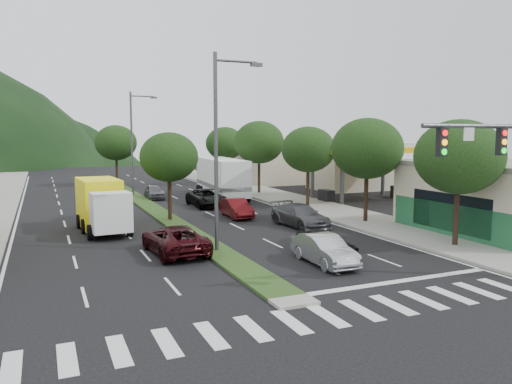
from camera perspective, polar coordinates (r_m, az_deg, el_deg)
name	(u,v)px	position (r m, az deg, el deg)	size (l,w,h in m)	color
ground	(288,299)	(18.65, 3.66, -12.15)	(160.00, 160.00, 0.00)	black
sidewalk_right	(286,199)	(45.99, 3.42, -0.78)	(5.00, 90.00, 0.15)	gray
median	(143,202)	(44.85, -12.78, -1.14)	(1.60, 56.00, 0.12)	#233C15
crosswalk	(315,318)	(17.00, 6.81, -14.07)	(19.00, 2.20, 0.01)	silver
traffic_signal	(509,168)	(22.24, 26.94, 2.42)	(6.12, 0.40, 7.00)	#47494C
storefront_right	(506,200)	(34.15, 26.66, -0.80)	(9.00, 10.00, 4.00)	beige
gas_canopy	(365,149)	(46.43, 12.36, 4.81)	(12.20, 8.20, 5.25)	silver
bldg_right_far	(269,160)	(65.85, 1.44, 3.67)	(10.00, 16.00, 5.20)	beige
tree_r_a	(459,157)	(28.14, 22.18, 3.74)	(4.60, 4.60, 6.63)	black
tree_r_b	(367,149)	(34.22, 12.59, 4.86)	(4.80, 4.80, 6.94)	black
tree_r_c	(308,150)	(40.98, 6.00, 4.84)	(4.40, 4.40, 6.48)	black
tree_r_d	(259,142)	(49.93, 0.35, 5.69)	(5.00, 5.00, 7.17)	black
tree_r_e	(225,144)	(59.23, -3.55, 5.55)	(4.60, 4.60, 6.71)	black
tree_med_near	(169,157)	(34.70, -9.92, 3.94)	(4.00, 4.00, 6.02)	black
tree_med_far	(116,143)	(60.27, -15.72, 5.44)	(4.80, 4.80, 6.94)	black
streetlight_near	(220,142)	(25.12, -4.16, 5.66)	(2.60, 0.25, 10.00)	#47494C
streetlight_mid	(134,139)	(49.42, -13.78, 5.96)	(2.60, 0.25, 10.00)	#47494C
sedan_silver	(324,250)	(23.41, 7.81, -6.55)	(1.45, 4.16, 1.37)	#A9ABB1
suv_maroon	(175,239)	(25.55, -9.29, -5.37)	(2.41, 5.23, 1.45)	#330B0E
car_queue_a	(326,242)	(25.16, 8.00, -5.73)	(1.51, 3.76, 1.28)	black
car_queue_b	(300,215)	(32.61, 5.06, -2.69)	(2.05, 5.04, 1.46)	#49494E
car_queue_c	(236,208)	(36.07, -2.26, -1.86)	(1.43, 4.09, 1.35)	#530D10
car_queue_d	(207,198)	(41.64, -5.64, -0.67)	(2.42, 5.24, 1.46)	black
car_queue_e	(154,192)	(47.43, -11.56, 0.01)	(1.51, 3.74, 1.27)	#56575C
box_truck	(102,207)	(32.37, -17.24, -1.63)	(2.93, 6.65, 3.20)	white
motorhome	(222,177)	(46.93, -3.91, 1.69)	(3.67, 9.81, 3.69)	white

